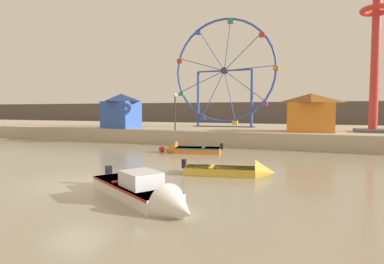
{
  "coord_description": "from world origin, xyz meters",
  "views": [
    {
      "loc": [
        9.63,
        -10.77,
        3.13
      ],
      "look_at": [
        1.49,
        9.48,
        1.65
      ],
      "focal_mm": 30.37,
      "sensor_mm": 36.0,
      "label": 1
    }
  ],
  "objects_px": {
    "drop_tower_red_tower": "(376,40)",
    "carnival_booth_blue_tent": "(121,110)",
    "ferris_wheel_blue_frame": "(224,73)",
    "mooring_buoy_orange": "(162,149)",
    "motorboat_mustard_yellow": "(238,171)",
    "motorboat_white_red_stripe": "(148,194)",
    "carnival_booth_orange_canopy": "(310,112)",
    "promenade_lamp_near": "(175,106)",
    "motorboat_orange_hull": "(187,150)"
  },
  "relations": [
    {
      "from": "drop_tower_red_tower",
      "to": "carnival_booth_blue_tent",
      "type": "height_order",
      "value": "drop_tower_red_tower"
    },
    {
      "from": "ferris_wheel_blue_frame",
      "to": "carnival_booth_blue_tent",
      "type": "xyz_separation_m",
      "value": [
        -9.11,
        -6.4,
        -4.12
      ]
    },
    {
      "from": "mooring_buoy_orange",
      "to": "carnival_booth_blue_tent",
      "type": "bearing_deg",
      "value": 140.45
    },
    {
      "from": "motorboat_mustard_yellow",
      "to": "carnival_booth_blue_tent",
      "type": "relative_size",
      "value": 1.18
    },
    {
      "from": "motorboat_white_red_stripe",
      "to": "ferris_wheel_blue_frame",
      "type": "bearing_deg",
      "value": 132.31
    },
    {
      "from": "carnival_booth_orange_canopy",
      "to": "promenade_lamp_near",
      "type": "xyz_separation_m",
      "value": [
        -11.42,
        -2.94,
        0.54
      ]
    },
    {
      "from": "motorboat_orange_hull",
      "to": "promenade_lamp_near",
      "type": "height_order",
      "value": "promenade_lamp_near"
    },
    {
      "from": "motorboat_orange_hull",
      "to": "motorboat_white_red_stripe",
      "type": "height_order",
      "value": "motorboat_white_red_stripe"
    },
    {
      "from": "motorboat_mustard_yellow",
      "to": "carnival_booth_orange_canopy",
      "type": "relative_size",
      "value": 1.07
    },
    {
      "from": "carnival_booth_blue_tent",
      "to": "carnival_booth_orange_canopy",
      "type": "relative_size",
      "value": 0.91
    },
    {
      "from": "ferris_wheel_blue_frame",
      "to": "mooring_buoy_orange",
      "type": "distance_m",
      "value": 14.9
    },
    {
      "from": "motorboat_mustard_yellow",
      "to": "motorboat_white_red_stripe",
      "type": "xyz_separation_m",
      "value": [
        -1.7,
        -5.72,
        0.11
      ]
    },
    {
      "from": "drop_tower_red_tower",
      "to": "carnival_booth_orange_canopy",
      "type": "bearing_deg",
      "value": -165.48
    },
    {
      "from": "motorboat_orange_hull",
      "to": "motorboat_mustard_yellow",
      "type": "height_order",
      "value": "motorboat_orange_hull"
    },
    {
      "from": "motorboat_orange_hull",
      "to": "mooring_buoy_orange",
      "type": "height_order",
      "value": "motorboat_orange_hull"
    },
    {
      "from": "motorboat_orange_hull",
      "to": "mooring_buoy_orange",
      "type": "relative_size",
      "value": 9.9
    },
    {
      "from": "motorboat_orange_hull",
      "to": "ferris_wheel_blue_frame",
      "type": "relative_size",
      "value": 0.37
    },
    {
      "from": "motorboat_white_red_stripe",
      "to": "motorboat_orange_hull",
      "type": "bearing_deg",
      "value": 138.56
    },
    {
      "from": "carnival_booth_blue_tent",
      "to": "mooring_buoy_orange",
      "type": "relative_size",
      "value": 8.8
    },
    {
      "from": "motorboat_mustard_yellow",
      "to": "mooring_buoy_orange",
      "type": "relative_size",
      "value": 10.36
    },
    {
      "from": "motorboat_mustard_yellow",
      "to": "ferris_wheel_blue_frame",
      "type": "xyz_separation_m",
      "value": [
        -6.41,
        19.52,
        7.04
      ]
    },
    {
      "from": "motorboat_white_red_stripe",
      "to": "promenade_lamp_near",
      "type": "distance_m",
      "value": 18.91
    },
    {
      "from": "motorboat_white_red_stripe",
      "to": "carnival_booth_blue_tent",
      "type": "relative_size",
      "value": 1.45
    },
    {
      "from": "motorboat_orange_hull",
      "to": "carnival_booth_blue_tent",
      "type": "relative_size",
      "value": 1.13
    },
    {
      "from": "motorboat_orange_hull",
      "to": "motorboat_white_red_stripe",
      "type": "xyz_separation_m",
      "value": [
        3.73,
        -12.32,
        0.08
      ]
    },
    {
      "from": "carnival_booth_orange_canopy",
      "to": "motorboat_mustard_yellow",
      "type": "bearing_deg",
      "value": -103.57
    },
    {
      "from": "motorboat_mustard_yellow",
      "to": "carnival_booth_orange_canopy",
      "type": "bearing_deg",
      "value": 68.86
    },
    {
      "from": "motorboat_white_red_stripe",
      "to": "carnival_booth_blue_tent",
      "type": "bearing_deg",
      "value": 158.0
    },
    {
      "from": "motorboat_mustard_yellow",
      "to": "motorboat_white_red_stripe",
      "type": "height_order",
      "value": "motorboat_white_red_stripe"
    },
    {
      "from": "motorboat_mustard_yellow",
      "to": "carnival_booth_orange_canopy",
      "type": "height_order",
      "value": "carnival_booth_orange_canopy"
    },
    {
      "from": "drop_tower_red_tower",
      "to": "promenade_lamp_near",
      "type": "distance_m",
      "value": 17.7
    },
    {
      "from": "drop_tower_red_tower",
      "to": "mooring_buoy_orange",
      "type": "relative_size",
      "value": 36.75
    },
    {
      "from": "motorboat_mustard_yellow",
      "to": "promenade_lamp_near",
      "type": "height_order",
      "value": "promenade_lamp_near"
    },
    {
      "from": "carnival_booth_orange_canopy",
      "to": "motorboat_orange_hull",
      "type": "bearing_deg",
      "value": -138.85
    },
    {
      "from": "carnival_booth_blue_tent",
      "to": "motorboat_mustard_yellow",
      "type": "bearing_deg",
      "value": -34.57
    },
    {
      "from": "carnival_booth_blue_tent",
      "to": "ferris_wheel_blue_frame",
      "type": "bearing_deg",
      "value": 40.72
    },
    {
      "from": "ferris_wheel_blue_frame",
      "to": "carnival_booth_blue_tent",
      "type": "distance_m",
      "value": 11.87
    },
    {
      "from": "promenade_lamp_near",
      "to": "mooring_buoy_orange",
      "type": "distance_m",
      "value": 6.26
    },
    {
      "from": "drop_tower_red_tower",
      "to": "motorboat_white_red_stripe",
      "type": "bearing_deg",
      "value": -113.53
    },
    {
      "from": "drop_tower_red_tower",
      "to": "carnival_booth_orange_canopy",
      "type": "height_order",
      "value": "drop_tower_red_tower"
    },
    {
      "from": "motorboat_mustard_yellow",
      "to": "drop_tower_red_tower",
      "type": "height_order",
      "value": "drop_tower_red_tower"
    },
    {
      "from": "carnival_booth_blue_tent",
      "to": "promenade_lamp_near",
      "type": "relative_size",
      "value": 1.15
    },
    {
      "from": "motorboat_white_red_stripe",
      "to": "promenade_lamp_near",
      "type": "height_order",
      "value": "promenade_lamp_near"
    },
    {
      "from": "motorboat_mustard_yellow",
      "to": "motorboat_orange_hull",
      "type": "bearing_deg",
      "value": 118.99
    },
    {
      "from": "motorboat_white_red_stripe",
      "to": "promenade_lamp_near",
      "type": "xyz_separation_m",
      "value": [
        -6.98,
        17.28,
        3.21
      ]
    },
    {
      "from": "ferris_wheel_blue_frame",
      "to": "drop_tower_red_tower",
      "type": "relative_size",
      "value": 0.73
    },
    {
      "from": "motorboat_orange_hull",
      "to": "drop_tower_red_tower",
      "type": "relative_size",
      "value": 0.27
    },
    {
      "from": "drop_tower_red_tower",
      "to": "mooring_buoy_orange",
      "type": "xyz_separation_m",
      "value": [
        -15.05,
        -9.37,
        -8.68
      ]
    },
    {
      "from": "motorboat_mustard_yellow",
      "to": "drop_tower_red_tower",
      "type": "bearing_deg",
      "value": 53.69
    },
    {
      "from": "ferris_wheel_blue_frame",
      "to": "drop_tower_red_tower",
      "type": "distance_m",
      "value": 14.65
    }
  ]
}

